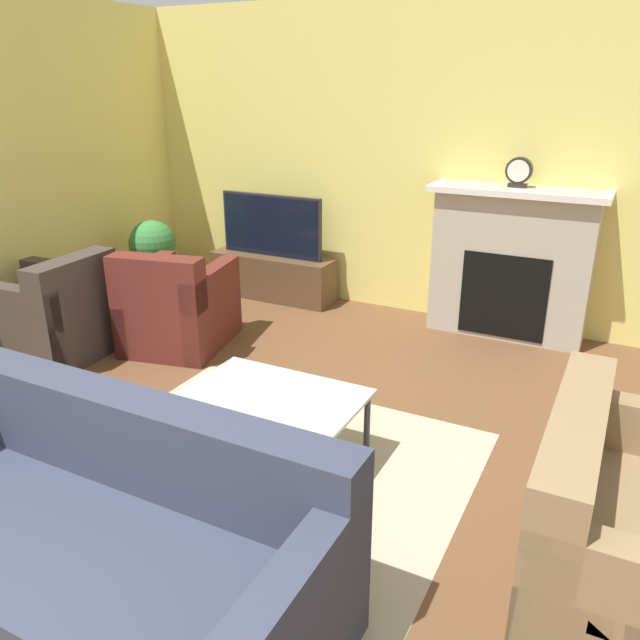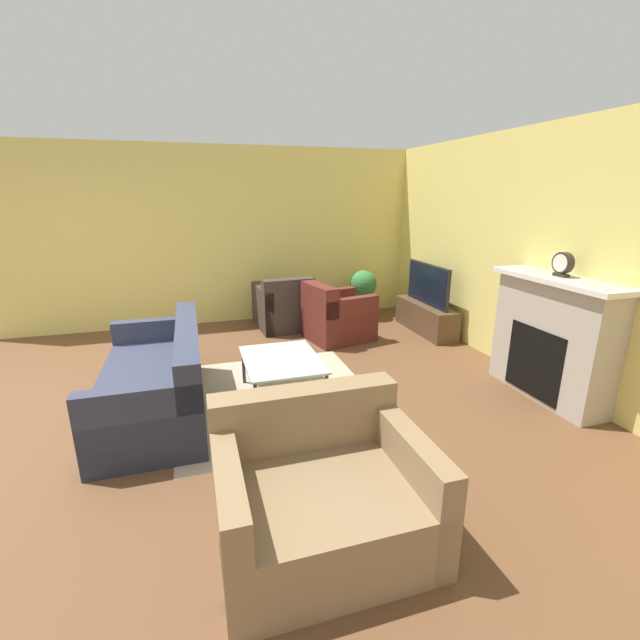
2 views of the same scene
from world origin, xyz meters
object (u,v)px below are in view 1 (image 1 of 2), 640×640
Objects in this scene: tv at (271,226)px; couch_sectional at (103,551)px; armchair_accent at (178,311)px; coffee_table at (269,405)px; mantel_clock at (519,172)px; armchair_by_window at (48,320)px; potted_plant at (153,253)px.

tv is 0.54× the size of couch_sectional.
couch_sectional is at bearing 110.68° from armchair_accent.
mantel_clock is at bearing 74.17° from coffee_table.
mantel_clock is at bearing 78.31° from couch_sectional.
armchair_by_window and armchair_accent have the same top height.
couch_sectional is 2.74m from armchair_accent.
armchair_by_window is 1.39m from potted_plant.
armchair_accent reaches higher than potted_plant.
mantel_clock reaches higher than armchair_by_window.
mantel_clock is (0.78, 3.77, 1.07)m from couch_sectional.
couch_sectional is 3.89m from potted_plant.
potted_plant is at bearing -146.12° from tv.
potted_plant is (-0.89, 0.76, 0.19)m from armchair_accent.
couch_sectional reaches higher than potted_plant.
mantel_clock reaches higher than tv.
armchair_accent is 1.02× the size of coffee_table.
couch_sectional is 8.38× the size of mantel_clock.
armchair_by_window is at bearing 167.61° from coffee_table.
potted_plant is (-2.39, 3.06, 0.20)m from couch_sectional.
potted_plant is 3.37m from mantel_clock.
coffee_table is (1.50, -2.51, -0.35)m from tv.
armchair_by_window is 0.97× the size of coffee_table.
tv is 2.94m from coffee_table.
armchair_by_window is 1.17× the size of potted_plant.
armchair_accent is 2.91m from mantel_clock.
tv is 1.08× the size of armchair_accent.
couch_sectional is 1.99× the size of armchair_accent.
armchair_by_window is 3.84m from mantel_clock.
potted_plant is at bearing 128.08° from couch_sectional.
tv is at bearing -177.99° from mantel_clock.
mantel_clock is (3.04, 2.08, 1.06)m from armchair_by_window.
mantel_clock is at bearing 12.60° from potted_plant.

